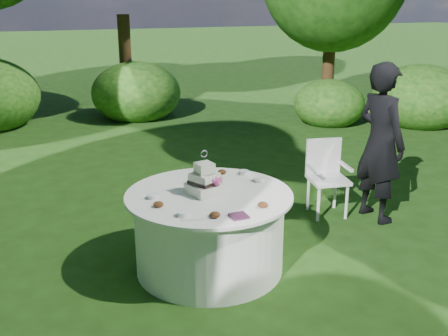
% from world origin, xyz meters
% --- Properties ---
extents(ground, '(80.00, 80.00, 0.00)m').
position_xyz_m(ground, '(0.00, 0.00, 0.00)').
color(ground, '#1C390F').
rests_on(ground, ground).
extents(napkins, '(0.14, 0.14, 0.02)m').
position_xyz_m(napkins, '(0.04, -0.61, 0.78)').
color(napkins, '#431C38').
rests_on(napkins, table).
extents(feather_plume, '(0.48, 0.07, 0.01)m').
position_xyz_m(feather_plume, '(-0.20, -0.51, 0.78)').
color(feather_plume, white).
rests_on(feather_plume, table).
extents(guest, '(0.51, 0.72, 1.84)m').
position_xyz_m(guest, '(2.24, 0.42, 0.92)').
color(guest, black).
rests_on(guest, ground).
extents(table, '(1.56, 1.56, 0.77)m').
position_xyz_m(table, '(0.00, 0.00, 0.39)').
color(table, white).
rests_on(table, ground).
extents(cake, '(0.34, 0.34, 0.42)m').
position_xyz_m(cake, '(-0.03, 0.01, 0.88)').
color(cake, silver).
rests_on(cake, table).
extents(chair, '(0.51, 0.51, 0.90)m').
position_xyz_m(chair, '(1.78, 0.79, 0.52)').
color(chair, white).
rests_on(chair, ground).
extents(votives, '(1.19, 0.90, 0.04)m').
position_xyz_m(votives, '(0.05, 0.04, 0.79)').
color(votives, white).
rests_on(votives, table).
extents(petal_cups, '(0.93, 1.10, 0.05)m').
position_xyz_m(petal_cups, '(-0.01, -0.18, 0.79)').
color(petal_cups, '#562D16').
rests_on(petal_cups, table).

